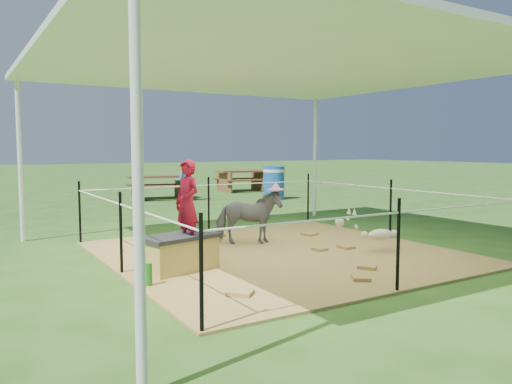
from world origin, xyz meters
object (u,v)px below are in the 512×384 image
picnic_table_far (242,181)px  foal (380,232)px  woman (187,195)px  trash_barrel (274,183)px  green_bottle (149,274)px  distant_person (184,181)px  picnic_table_near (157,187)px  pony (249,217)px  straw_bale (180,255)px

picnic_table_far → foal: bearing=-104.8°
woman → trash_barrel: bearing=126.4°
green_bottle → picnic_table_far: bearing=55.6°
trash_barrel → distant_person: 2.63m
woman → picnic_table_near: woman is taller
pony → straw_bale: bearing=147.8°
woman → green_bottle: size_ratio=4.32×
picnic_table_near → picnic_table_far: picnic_table_far is taller
foal → distant_person: bearing=92.1°
green_bottle → picnic_table_near: 9.68m
trash_barrel → picnic_table_far: bearing=78.5°
foal → distant_person: size_ratio=0.86×
green_bottle → pony: bearing=34.8°
picnic_table_near → distant_person: (0.54, -0.79, 0.22)m
woman → picnic_table_far: size_ratio=0.60×
woman → pony: size_ratio=1.06×
straw_bale → picnic_table_far: (6.41, 9.71, 0.14)m
green_bottle → straw_bale: bearing=39.3°
picnic_table_near → trash_barrel: bearing=-21.5°
picnic_table_far → distant_person: distant_person is taller
trash_barrel → distant_person: (-2.41, 1.05, 0.09)m
picnic_table_far → distant_person: 3.57m
picnic_table_near → foal: bearing=-79.2°
woman → picnic_table_near: bearing=148.7°
straw_bale → distant_person: distant_person is taller
picnic_table_far → straw_bale: bearing=-119.2°
foal → picnic_table_far: (3.50, 10.15, 0.06)m
pony → picnic_table_near: (1.30, 7.58, -0.10)m
pony → foal: bearing=-112.6°
picnic_table_far → distant_person: size_ratio=1.53×
pony → picnic_table_near: bearing=14.9°
foal → picnic_table_near: (-0.05, 9.04, 0.05)m
foal → picnic_table_near: 9.04m
green_bottle → trash_barrel: (6.36, 7.21, 0.34)m
picnic_table_far → pony: bearing=-114.9°
straw_bale → foal: foal is taller
foal → trash_barrel: bearing=73.6°
foal → pony: bearing=138.2°
pony → distant_person: (1.84, 6.79, 0.13)m
woman → straw_bale: bearing=-103.5°
pony → trash_barrel: bearing=-11.8°
pony → distant_person: 7.03m
distant_person → green_bottle: bearing=88.1°
straw_bale → picnic_table_far: 11.64m
green_bottle → pony: 2.59m
pony → woman: bearing=149.5°
pony → green_bottle: bearing=149.5°
trash_barrel → woman: bearing=-130.2°
green_bottle → picnic_table_far: size_ratio=0.14×
straw_bale → picnic_table_far: picnic_table_far is taller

